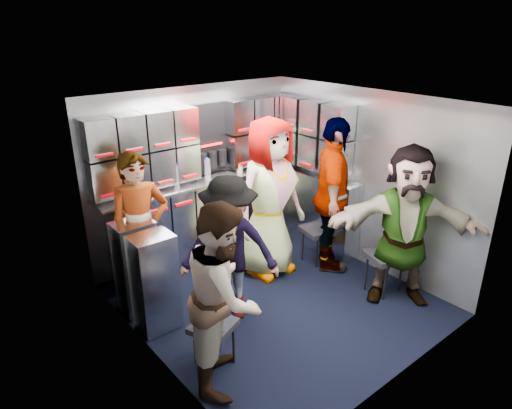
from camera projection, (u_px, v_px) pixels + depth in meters
floor at (275, 300)px, 4.90m from camera, size 3.00×3.00×0.00m
wall_back at (195, 173)px, 5.58m from camera, size 2.80×0.04×2.10m
wall_left at (147, 252)px, 3.69m from camera, size 0.04×3.00×2.10m
wall_right at (366, 180)px, 5.33m from camera, size 0.04×3.00×2.10m
ceiling at (278, 103)px, 4.11m from camera, size 2.80×3.00×0.02m
cart_bank_back at (206, 220)px, 5.64m from camera, size 2.68×0.38×0.99m
cart_bank_left at (146, 275)px, 4.42m from camera, size 0.38×0.76×0.99m
counter at (205, 180)px, 5.45m from camera, size 2.68×0.42×0.03m
locker_bank_back at (200, 140)px, 5.31m from camera, size 2.68×0.28×0.82m
locker_bank_right at (315, 134)px, 5.58m from camera, size 0.28×1.00×0.82m
right_cabinet at (317, 211)px, 5.88m from camera, size 0.28×1.20×1.00m
coffee_niche at (210, 139)px, 5.47m from camera, size 0.46×0.16×0.84m
red_latch_strip at (214, 195)px, 5.35m from camera, size 2.60×0.02×0.03m
jump_seat_near_left at (213, 328)px, 3.87m from camera, size 0.45×0.44×0.41m
jump_seat_mid_left at (220, 271)px, 4.64m from camera, size 0.51×0.50×0.47m
jump_seat_center at (259, 235)px, 5.47m from camera, size 0.45×0.44×0.44m
jump_seat_mid_right at (318, 232)px, 5.57m from camera, size 0.44×0.43×0.45m
jump_seat_near_right at (385, 258)px, 4.93m from camera, size 0.48×0.47×0.46m
attendant_standing at (141, 231)px, 4.61m from camera, size 0.67×0.52×1.63m
attendant_arc_a at (224, 295)px, 3.59m from camera, size 0.95×0.97×1.57m
attendant_arc_b at (229, 249)px, 4.39m from camera, size 1.09×1.04×1.49m
attendant_arc_c at (269, 198)px, 5.14m from camera, size 0.92×0.61×1.85m
attendant_arc_d at (332, 196)px, 5.24m from camera, size 1.08×1.06×1.82m
attendant_arc_e at (405, 226)px, 4.64m from camera, size 1.46×1.47×1.70m
bottle_left at (176, 177)px, 5.12m from camera, size 0.06×0.06×0.26m
bottle_mid at (208, 170)px, 5.37m from camera, size 0.07×0.07×0.24m
bottle_right at (273, 155)px, 5.97m from camera, size 0.07×0.07×0.25m
cup_left at (143, 192)px, 4.89m from camera, size 0.07×0.07×0.10m
cup_right at (240, 168)px, 5.66m from camera, size 0.07×0.07×0.11m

